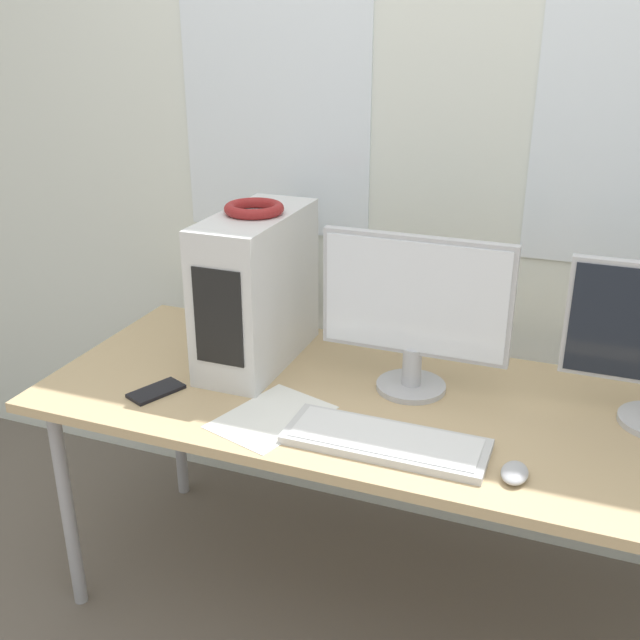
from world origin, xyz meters
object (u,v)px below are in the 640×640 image
object	(u,v)px
monitor_main	(415,309)
mouse	(515,473)
headphones	(254,208)
keyboard	(386,441)
cell_phone	(156,391)
pc_tower	(257,289)

from	to	relation	value
monitor_main	mouse	world-z (taller)	monitor_main
headphones	keyboard	xyz separation A→B (m)	(0.49, -0.33, -0.45)
headphones	cell_phone	distance (m)	0.57
mouse	pc_tower	bearing A→B (deg)	155.91
monitor_main	keyboard	world-z (taller)	monitor_main
headphones	monitor_main	size ratio (longest dim) A/B	0.33
pc_tower	mouse	size ratio (longest dim) A/B	5.05
cell_phone	keyboard	bearing A→B (deg)	20.76
keyboard	mouse	xyz separation A→B (m)	(0.31, -0.03, 0.00)
mouse	monitor_main	bearing A→B (deg)	134.41
headphones	mouse	distance (m)	0.98
cell_phone	headphones	bearing A→B (deg)	83.92
pc_tower	headphones	size ratio (longest dim) A/B	2.82
monitor_main	mouse	bearing A→B (deg)	-45.59
keyboard	cell_phone	size ratio (longest dim) A/B	2.95
monitor_main	mouse	xyz separation A→B (m)	(0.32, -0.33, -0.22)
pc_tower	keyboard	distance (m)	0.63
pc_tower	monitor_main	bearing A→B (deg)	-3.14
pc_tower	headphones	xyz separation A→B (m)	(-0.00, 0.00, 0.24)
headphones	cell_phone	size ratio (longest dim) A/B	1.01
pc_tower	mouse	bearing A→B (deg)	-24.09
headphones	mouse	bearing A→B (deg)	-24.14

